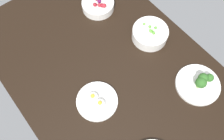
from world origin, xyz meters
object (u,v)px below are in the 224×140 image
object	(u,v)px
bowl_berries	(98,5)
plate_broccoli	(199,83)
plate_eggs	(97,101)
bowl_peas	(150,34)

from	to	relation	value
bowl_berries	plate_broccoli	xyz separation A→B (cm)	(-61.72, -7.95, -0.41)
bowl_berries	plate_broccoli	size ratio (longest dim) A/B	0.85
bowl_berries	plate_broccoli	distance (cm)	62.23
plate_eggs	plate_broccoli	distance (cm)	44.66
bowl_berries	plate_eggs	bearing A→B (deg)	142.21
plate_broccoli	plate_eggs	bearing A→B (deg)	61.22
bowl_berries	bowl_peas	distance (cm)	30.93
bowl_berries	bowl_peas	xyz separation A→B (cm)	(-29.78, -8.32, 0.57)
plate_eggs	bowl_peas	size ratio (longest dim) A/B	1.04
plate_eggs	plate_broccoli	bearing A→B (deg)	-118.78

